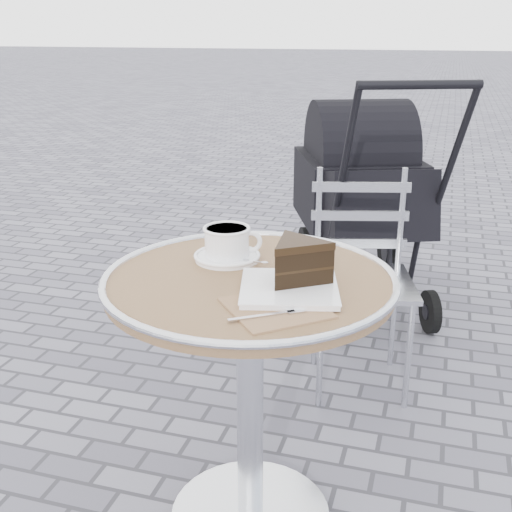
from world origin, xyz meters
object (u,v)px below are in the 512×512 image
(cake_plate_set, at_px, (296,267))
(baby_stroller, at_px, (363,202))
(cafe_table, at_px, (250,338))
(bistro_chair, at_px, (360,254))
(cappuccino_set, at_px, (228,245))

(cake_plate_set, relative_size, baby_stroller, 0.31)
(cafe_table, relative_size, cake_plate_set, 2.05)
(baby_stroller, bearing_deg, bistro_chair, -105.32)
(cappuccino_set, bearing_deg, baby_stroller, 65.35)
(cafe_table, bearing_deg, baby_stroller, 87.65)
(bistro_chair, bearing_deg, baby_stroller, 82.07)
(cafe_table, bearing_deg, bistro_chair, 80.02)
(bistro_chair, bearing_deg, cappuccino_set, -122.38)
(cappuccino_set, bearing_deg, cafe_table, -67.91)
(cafe_table, distance_m, cake_plate_set, 0.25)
(cappuccino_set, relative_size, baby_stroller, 0.17)
(cake_plate_set, height_order, bistro_chair, cake_plate_set)
(cappuccino_set, distance_m, baby_stroller, 1.56)
(cake_plate_set, xyz_separation_m, baby_stroller, (-0.06, 1.68, -0.28))
(cake_plate_set, relative_size, bistro_chair, 0.44)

